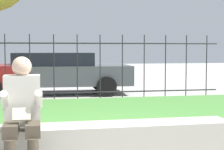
# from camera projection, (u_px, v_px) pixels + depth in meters

# --- Properties ---
(stone_bench) EXTENTS (2.79, 0.46, 0.50)m
(stone_bench) POSITION_uv_depth(u_px,v_px,m) (117.00, 146.00, 4.44)
(stone_bench) COLOR #B7B2A3
(stone_bench) RESTS_ON ground_plane
(person_seated_reader) EXTENTS (0.42, 0.73, 1.30)m
(person_seated_reader) POSITION_uv_depth(u_px,v_px,m) (22.00, 112.00, 3.93)
(person_seated_reader) COLOR black
(person_seated_reader) RESTS_ON ground_plane
(grass_berm) EXTENTS (9.12, 3.35, 0.27)m
(grass_berm) POSITION_uv_depth(u_px,v_px,m) (90.00, 118.00, 6.77)
(grass_berm) COLOR #4C893D
(grass_berm) RESTS_ON ground_plane
(iron_fence) EXTENTS (7.12, 0.03, 1.72)m
(iron_fence) POSITION_uv_depth(u_px,v_px,m) (77.00, 69.00, 8.84)
(iron_fence) COLOR #232326
(iron_fence) RESTS_ON ground_plane
(car_parked_center) EXTENTS (4.40, 2.11, 1.27)m
(car_parked_center) POSITION_uv_depth(u_px,v_px,m) (58.00, 72.00, 11.47)
(car_parked_center) COLOR #4C5156
(car_parked_center) RESTS_ON ground_plane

